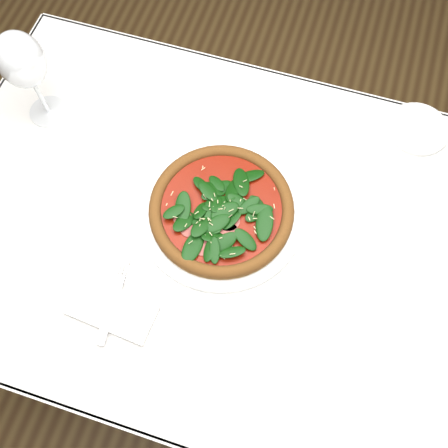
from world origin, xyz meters
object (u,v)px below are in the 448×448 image
(pizza, at_px, (221,208))
(wine_glass, at_px, (22,62))
(plate, at_px, (222,212))
(napkin, at_px, (112,310))

(pizza, height_order, wine_glass, wine_glass)
(plate, distance_m, napkin, 0.28)
(plate, bearing_deg, pizza, 45.00)
(wine_glass, distance_m, napkin, 0.50)
(plate, bearing_deg, wine_glass, 164.72)
(napkin, bearing_deg, plate, 61.94)
(wine_glass, relative_size, napkin, 1.40)
(pizza, relative_size, napkin, 2.31)
(pizza, distance_m, napkin, 0.28)
(wine_glass, bearing_deg, pizza, -15.28)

